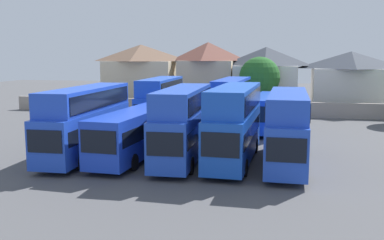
{
  "coord_description": "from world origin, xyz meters",
  "views": [
    {
      "loc": [
        6.67,
        -28.8,
        7.21
      ],
      "look_at": [
        0.0,
        3.0,
        2.38
      ],
      "focal_mm": 40.7,
      "sensor_mm": 36.0,
      "label": 1
    }
  ],
  "objects_px": {
    "bus_4": "(235,120)",
    "bus_7": "(204,109)",
    "bus_1": "(86,118)",
    "bus_5": "(287,124)",
    "bus_2": "(138,130)",
    "house_terrace_centre": "(208,75)",
    "house_terrace_far_right": "(350,81)",
    "house_terrace_left": "(141,75)",
    "bus_6": "(160,99)",
    "tree_left_of_lot": "(259,77)",
    "bus_9": "(269,111)",
    "bus_3": "(183,120)",
    "bus_8": "(232,101)",
    "house_terrace_right": "(266,78)"
  },
  "relations": [
    {
      "from": "bus_3",
      "to": "house_terrace_left",
      "type": "xyz_separation_m",
      "value": [
        -13.28,
        30.93,
        1.63
      ]
    },
    {
      "from": "bus_4",
      "to": "house_terrace_far_right",
      "type": "height_order",
      "value": "house_terrace_far_right"
    },
    {
      "from": "bus_6",
      "to": "house_terrace_right",
      "type": "bearing_deg",
      "value": 146.99
    },
    {
      "from": "tree_left_of_lot",
      "to": "bus_7",
      "type": "bearing_deg",
      "value": -111.35
    },
    {
      "from": "bus_4",
      "to": "bus_9",
      "type": "relative_size",
      "value": 1.04
    },
    {
      "from": "bus_6",
      "to": "house_terrace_left",
      "type": "distance_m",
      "value": 18.73
    },
    {
      "from": "bus_7",
      "to": "house_terrace_centre",
      "type": "height_order",
      "value": "house_terrace_centre"
    },
    {
      "from": "bus_2",
      "to": "house_terrace_centre",
      "type": "xyz_separation_m",
      "value": [
        -0.16,
        30.39,
        2.66
      ]
    },
    {
      "from": "bus_1",
      "to": "house_terrace_centre",
      "type": "distance_m",
      "value": 31.17
    },
    {
      "from": "bus_4",
      "to": "tree_left_of_lot",
      "type": "xyz_separation_m",
      "value": [
        0.22,
        25.86,
        1.63
      ]
    },
    {
      "from": "tree_left_of_lot",
      "to": "house_terrace_far_right",
      "type": "bearing_deg",
      "value": 19.93
    },
    {
      "from": "house_terrace_left",
      "to": "bus_7",
      "type": "bearing_deg",
      "value": -54.37
    },
    {
      "from": "bus_4",
      "to": "bus_5",
      "type": "bearing_deg",
      "value": 92.56
    },
    {
      "from": "bus_2",
      "to": "house_terrace_far_right",
      "type": "relative_size",
      "value": 1.23
    },
    {
      "from": "bus_6",
      "to": "house_terrace_right",
      "type": "distance_m",
      "value": 19.04
    },
    {
      "from": "bus_2",
      "to": "tree_left_of_lot",
      "type": "xyz_separation_m",
      "value": [
        7.15,
        25.64,
        2.59
      ]
    },
    {
      "from": "bus_5",
      "to": "bus_1",
      "type": "bearing_deg",
      "value": -87.64
    },
    {
      "from": "bus_4",
      "to": "bus_6",
      "type": "xyz_separation_m",
      "value": [
        -9.09,
        13.68,
        -0.13
      ]
    },
    {
      "from": "bus_7",
      "to": "bus_8",
      "type": "xyz_separation_m",
      "value": [
        2.8,
        -0.3,
        0.86
      ]
    },
    {
      "from": "bus_3",
      "to": "bus_5",
      "type": "distance_m",
      "value": 6.99
    },
    {
      "from": "bus_8",
      "to": "house_terrace_centre",
      "type": "xyz_separation_m",
      "value": [
        -5.33,
        17.27,
        1.81
      ]
    },
    {
      "from": "bus_4",
      "to": "bus_7",
      "type": "distance_m",
      "value": 14.41
    },
    {
      "from": "bus_9",
      "to": "house_terrace_centre",
      "type": "relative_size",
      "value": 1.16
    },
    {
      "from": "house_terrace_left",
      "to": "bus_6",
      "type": "bearing_deg",
      "value": -65.67
    },
    {
      "from": "bus_1",
      "to": "bus_7",
      "type": "xyz_separation_m",
      "value": [
        6.03,
        13.96,
        -0.87
      ]
    },
    {
      "from": "bus_4",
      "to": "bus_9",
      "type": "xyz_separation_m",
      "value": [
        1.84,
        13.28,
        -0.96
      ]
    },
    {
      "from": "bus_9",
      "to": "house_terrace_left",
      "type": "distance_m",
      "value": 25.61
    },
    {
      "from": "bus_5",
      "to": "bus_7",
      "type": "relative_size",
      "value": 0.94
    },
    {
      "from": "bus_3",
      "to": "bus_1",
      "type": "bearing_deg",
      "value": -91.38
    },
    {
      "from": "house_terrace_centre",
      "to": "house_terrace_far_right",
      "type": "relative_size",
      "value": 0.92
    },
    {
      "from": "bus_2",
      "to": "bus_4",
      "type": "distance_m",
      "value": 7.0
    },
    {
      "from": "bus_4",
      "to": "house_terrace_left",
      "type": "xyz_separation_m",
      "value": [
        -16.77,
        30.68,
        1.56
      ]
    },
    {
      "from": "bus_5",
      "to": "house_terrace_centre",
      "type": "xyz_separation_m",
      "value": [
        -10.58,
        30.56,
        1.88
      ]
    },
    {
      "from": "bus_5",
      "to": "tree_left_of_lot",
      "type": "height_order",
      "value": "tree_left_of_lot"
    },
    {
      "from": "bus_4",
      "to": "bus_6",
      "type": "height_order",
      "value": "bus_4"
    },
    {
      "from": "house_terrace_centre",
      "to": "house_terrace_far_right",
      "type": "bearing_deg",
      "value": -1.99
    },
    {
      "from": "bus_1",
      "to": "bus_4",
      "type": "bearing_deg",
      "value": 90.3
    },
    {
      "from": "house_terrace_far_right",
      "to": "house_terrace_left",
      "type": "bearing_deg",
      "value": 178.53
    },
    {
      "from": "bus_6",
      "to": "bus_8",
      "type": "xyz_separation_m",
      "value": [
        7.33,
        -0.35,
        0.02
      ]
    },
    {
      "from": "bus_5",
      "to": "bus_6",
      "type": "height_order",
      "value": "bus_6"
    },
    {
      "from": "house_terrace_right",
      "to": "house_terrace_far_right",
      "type": "xyz_separation_m",
      "value": [
        10.72,
        0.07,
        -0.31
      ]
    },
    {
      "from": "bus_5",
      "to": "bus_9",
      "type": "relative_size",
      "value": 1.07
    },
    {
      "from": "bus_1",
      "to": "bus_9",
      "type": "bearing_deg",
      "value": 136.13
    },
    {
      "from": "bus_2",
      "to": "bus_7",
      "type": "xyz_separation_m",
      "value": [
        2.37,
        13.42,
        -0.01
      ]
    },
    {
      "from": "bus_9",
      "to": "house_terrace_far_right",
      "type": "bearing_deg",
      "value": 153.7
    },
    {
      "from": "bus_3",
      "to": "bus_4",
      "type": "xyz_separation_m",
      "value": [
        3.49,
        0.25,
        0.07
      ]
    },
    {
      "from": "bus_1",
      "to": "bus_3",
      "type": "distance_m",
      "value": 7.1
    },
    {
      "from": "house_terrace_left",
      "to": "house_terrace_centre",
      "type": "bearing_deg",
      "value": -0.47
    },
    {
      "from": "bus_3",
      "to": "house_terrace_centre",
      "type": "relative_size",
      "value": 1.2
    },
    {
      "from": "bus_5",
      "to": "house_terrace_far_right",
      "type": "height_order",
      "value": "house_terrace_far_right"
    }
  ]
}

